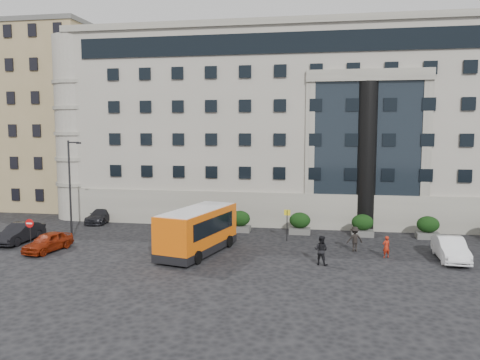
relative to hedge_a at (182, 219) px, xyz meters
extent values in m
plane|color=black|center=(4.00, -7.80, -0.93)|extent=(120.00, 120.00, 0.00)
cube|color=#9B9689|center=(10.00, 14.20, 8.07)|extent=(44.00, 24.00, 18.00)
cylinder|color=black|center=(16.00, 2.50, 5.57)|extent=(1.80, 1.80, 13.00)
cube|color=#958157|center=(-20.00, 12.20, 9.07)|extent=(14.00, 14.00, 20.00)
cube|color=#85684D|center=(-23.00, 30.20, 10.07)|extent=(13.00, 13.00, 22.00)
cube|color=#50504E|center=(0.00, 0.00, -0.68)|extent=(1.80, 1.20, 0.50)
ellipsoid|color=black|center=(0.00, 0.00, 0.24)|extent=(1.80, 1.26, 1.34)
cube|color=#50504E|center=(5.20, 0.00, -0.68)|extent=(1.80, 1.20, 0.50)
ellipsoid|color=black|center=(5.20, 0.00, 0.24)|extent=(1.80, 1.26, 1.34)
cube|color=#50504E|center=(10.40, 0.00, -0.68)|extent=(1.80, 1.20, 0.50)
ellipsoid|color=black|center=(10.40, 0.00, 0.24)|extent=(1.80, 1.26, 1.34)
cube|color=#50504E|center=(15.60, 0.00, -0.68)|extent=(1.80, 1.20, 0.50)
ellipsoid|color=black|center=(15.60, 0.00, 0.24)|extent=(1.80, 1.26, 1.34)
cube|color=#50504E|center=(20.80, 0.00, -0.68)|extent=(1.80, 1.20, 0.50)
ellipsoid|color=black|center=(20.80, 0.00, 0.24)|extent=(1.80, 1.26, 1.34)
cylinder|color=#262628|center=(-8.00, -4.80, 3.07)|extent=(0.16, 0.16, 8.00)
cylinder|color=#262628|center=(-7.55, -4.80, 6.92)|extent=(0.90, 0.12, 0.12)
cube|color=black|center=(-7.10, -4.80, 6.87)|extent=(0.35, 0.18, 0.14)
cylinder|color=#262628|center=(9.50, -2.80, 0.32)|extent=(0.08, 0.08, 2.50)
cube|color=yellow|center=(9.50, -2.80, 1.37)|extent=(0.50, 0.06, 0.45)
cylinder|color=#262628|center=(-9.00, -8.80, 0.17)|extent=(0.08, 0.08, 2.20)
cylinder|color=red|center=(-9.00, -8.86, 1.07)|extent=(0.64, 0.05, 0.64)
cube|color=white|center=(-9.00, -8.90, 1.07)|extent=(0.45, 0.04, 0.10)
cube|color=#E95D0A|center=(3.44, -7.68, 0.94)|extent=(4.40, 8.10, 2.64)
cube|color=black|center=(3.44, -7.68, -0.48)|extent=(4.45, 8.15, 0.55)
cube|color=black|center=(3.44, -7.68, 1.21)|extent=(4.05, 6.47, 1.15)
cube|color=silver|center=(3.44, -7.68, 2.21)|extent=(4.18, 7.69, 0.18)
cylinder|color=black|center=(1.58, -9.76, -0.48)|extent=(0.49, 0.94, 0.90)
cylinder|color=black|center=(4.14, -10.39, -0.48)|extent=(0.49, 0.94, 0.90)
cylinder|color=black|center=(2.75, -4.98, -0.48)|extent=(0.49, 0.94, 0.90)
cylinder|color=black|center=(5.31, -5.61, -0.48)|extent=(0.49, 0.94, 0.90)
cube|color=maroon|center=(-7.95, 5.49, 0.45)|extent=(2.24, 3.32, 2.22)
cube|color=maroon|center=(-8.09, 3.18, 0.09)|extent=(2.04, 1.54, 1.51)
cube|color=black|center=(-8.12, 2.56, 0.40)|extent=(1.69, 0.22, 0.71)
cylinder|color=black|center=(-9.06, 3.33, -0.56)|extent=(0.28, 0.76, 0.75)
cylinder|color=black|center=(-7.11, 3.21, -0.56)|extent=(0.28, 0.76, 0.75)
cylinder|color=black|center=(-8.88, 6.26, -0.56)|extent=(0.28, 0.76, 0.75)
cylinder|color=black|center=(-6.93, 6.14, -0.56)|extent=(0.28, 0.76, 0.75)
imported|color=maroon|center=(-7.50, -8.98, -0.23)|extent=(2.31, 4.31, 1.39)
imported|color=black|center=(-11.27, -6.85, -0.17)|extent=(1.71, 4.63, 1.51)
imported|color=black|center=(-8.70, 1.89, -0.28)|extent=(2.00, 4.56, 1.30)
imported|color=black|center=(-7.50, 7.32, -0.31)|extent=(2.21, 4.51, 1.23)
imported|color=white|center=(20.87, -6.52, -0.14)|extent=(1.80, 4.83, 1.58)
imported|color=#AA2311|center=(16.65, -6.58, -0.17)|extent=(0.66, 0.56, 1.52)
imported|color=black|center=(12.17, -9.10, 0.05)|extent=(1.15, 1.02, 1.95)
imported|color=black|center=(14.60, -5.21, -0.02)|extent=(1.33, 1.02, 1.83)
camera|label=1|loc=(11.99, -39.60, 7.86)|focal=35.00mm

